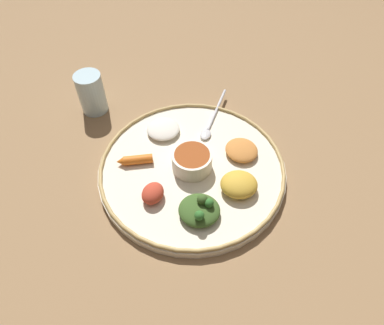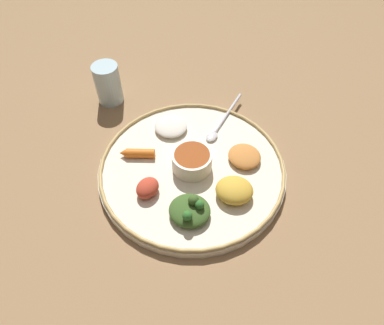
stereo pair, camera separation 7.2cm
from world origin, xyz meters
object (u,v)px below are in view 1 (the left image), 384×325
Objects in this scene: center_bowl at (192,160)px; carrot_near_spoon at (135,160)px; spoon at (211,121)px; greens_pile at (200,210)px; drinking_glass at (92,95)px.

center_bowl is 1.11× the size of carrot_near_spoon.
carrot_near_spoon is (0.00, 0.21, 0.01)m from spoon.
center_bowl is 0.12m from greens_pile.
drinking_glass is at bearing -4.25° from carrot_near_spoon.
spoon is at bearing -44.18° from greens_pile.
greens_pile reaches higher than spoon.
carrot_near_spoon is 0.74× the size of drinking_glass.
greens_pile is 0.41m from drinking_glass.
greens_pile is at bearing 135.82° from spoon.
carrot_near_spoon is at bearing 175.75° from drinking_glass.
drinking_glass is (0.23, 0.19, 0.02)m from spoon.
greens_pile reaches higher than center_bowl.
center_bowl is 0.12m from carrot_near_spoon.
drinking_glass is (0.22, -0.02, 0.02)m from carrot_near_spoon.
greens_pile is 1.06× the size of drinking_glass.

